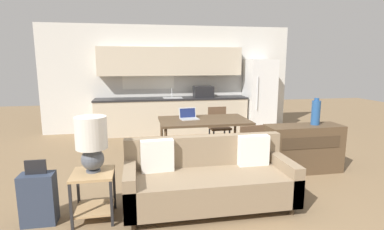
% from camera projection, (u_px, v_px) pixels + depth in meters
% --- Properties ---
extents(ground_plane, '(20.00, 20.00, 0.00)m').
position_uv_depth(ground_plane, '(216.00, 216.00, 3.52)').
color(ground_plane, '#7F6647').
extents(wall_back, '(6.40, 0.07, 2.70)m').
position_uv_depth(wall_back, '(170.00, 79.00, 7.76)').
color(wall_back, silver).
rests_on(wall_back, ground_plane).
extents(kitchen_counter, '(3.81, 0.65, 2.15)m').
position_uv_depth(kitchen_counter, '(172.00, 100.00, 7.57)').
color(kitchen_counter, beige).
rests_on(kitchen_counter, ground_plane).
extents(refrigerator, '(0.70, 0.75, 1.84)m').
position_uv_depth(refrigerator, '(259.00, 95.00, 7.86)').
color(refrigerator, white).
rests_on(refrigerator, ground_plane).
extents(dining_table, '(1.59, 0.96, 0.77)m').
position_uv_depth(dining_table, '(204.00, 123.00, 5.41)').
color(dining_table, brown).
rests_on(dining_table, ground_plane).
extents(couch, '(2.05, 0.80, 0.85)m').
position_uv_depth(couch, '(208.00, 180.00, 3.73)').
color(couch, '#3D2D1E').
rests_on(couch, ground_plane).
extents(side_table, '(0.46, 0.46, 0.56)m').
position_uv_depth(side_table, '(94.00, 188.00, 3.42)').
color(side_table, tan).
rests_on(side_table, ground_plane).
extents(table_lamp, '(0.35, 0.35, 0.64)m').
position_uv_depth(table_lamp, '(92.00, 140.00, 3.35)').
color(table_lamp, '#4C515B').
rests_on(table_lamp, side_table).
extents(credenza, '(1.24, 0.45, 0.78)m').
position_uv_depth(credenza, '(303.00, 148.00, 4.92)').
color(credenza, brown).
rests_on(credenza, ground_plane).
extents(vase, '(0.14, 0.14, 0.44)m').
position_uv_depth(vase, '(316.00, 112.00, 4.87)').
color(vase, '#234C84').
rests_on(vase, credenza).
extents(dining_chair_far_right, '(0.43, 0.43, 0.84)m').
position_uv_depth(dining_chair_far_right, '(219.00, 125.00, 6.36)').
color(dining_chair_far_right, brown).
rests_on(dining_chair_far_right, ground_plane).
extents(dining_chair_near_right, '(0.46, 0.46, 0.84)m').
position_uv_depth(dining_chair_near_right, '(248.00, 147.00, 4.72)').
color(dining_chair_near_right, brown).
rests_on(dining_chair_near_right, ground_plane).
extents(laptop, '(0.35, 0.29, 0.20)m').
position_uv_depth(laptop, '(189.00, 116.00, 5.45)').
color(laptop, '#B7BABC').
rests_on(laptop, dining_table).
extents(suitcase, '(0.36, 0.22, 0.74)m').
position_uv_depth(suitcase, '(39.00, 198.00, 3.33)').
color(suitcase, '#2D384C').
rests_on(suitcase, ground_plane).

